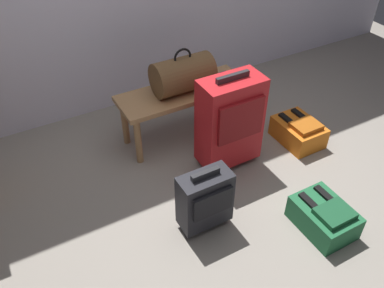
# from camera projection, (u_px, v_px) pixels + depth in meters

# --- Properties ---
(ground_plane) EXTENTS (6.60, 6.60, 0.00)m
(ground_plane) POSITION_uv_depth(u_px,v_px,m) (231.00, 211.00, 2.66)
(ground_plane) COLOR gray
(bench) EXTENTS (1.00, 0.36, 0.42)m
(bench) POSITION_uv_depth(u_px,v_px,m) (183.00, 97.00, 3.08)
(bench) COLOR #A87A4C
(bench) RESTS_ON ground
(duffel_bag_brown) EXTENTS (0.44, 0.26, 0.34)m
(duffel_bag_brown) POSITION_uv_depth(u_px,v_px,m) (183.00, 75.00, 2.95)
(duffel_bag_brown) COLOR brown
(duffel_bag_brown) RESTS_ON bench
(cell_phone) EXTENTS (0.07, 0.14, 0.01)m
(cell_phone) POSITION_uv_depth(u_px,v_px,m) (227.00, 76.00, 3.19)
(cell_phone) COLOR #191E4C
(cell_phone) RESTS_ON bench
(suitcase_upright_red) EXTENTS (0.43, 0.26, 0.74)m
(suitcase_upright_red) POSITION_uv_depth(u_px,v_px,m) (230.00, 121.00, 2.80)
(suitcase_upright_red) COLOR red
(suitcase_upright_red) RESTS_ON ground
(suitcase_small_charcoal) EXTENTS (0.32, 0.18, 0.46)m
(suitcase_small_charcoal) POSITION_uv_depth(u_px,v_px,m) (205.00, 199.00, 2.42)
(suitcase_small_charcoal) COLOR black
(suitcase_small_charcoal) RESTS_ON ground
(backpack_orange) EXTENTS (0.28, 0.38, 0.21)m
(backpack_orange) POSITION_uv_depth(u_px,v_px,m) (299.00, 131.00, 3.18)
(backpack_orange) COLOR orange
(backpack_orange) RESTS_ON ground
(backpack_green) EXTENTS (0.28, 0.38, 0.21)m
(backpack_green) POSITION_uv_depth(u_px,v_px,m) (324.00, 217.00, 2.50)
(backpack_green) COLOR #1E6038
(backpack_green) RESTS_ON ground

